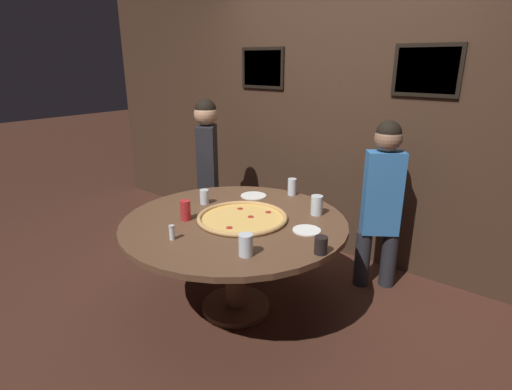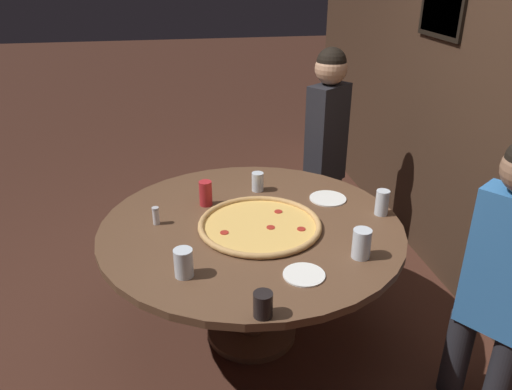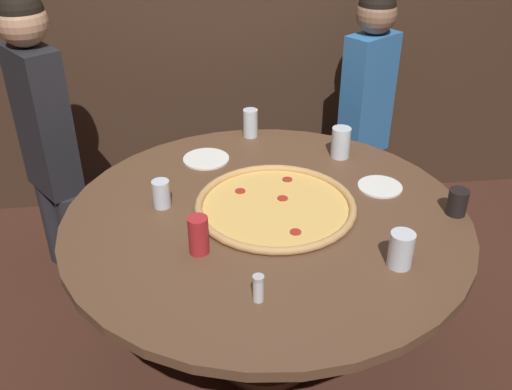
{
  "view_description": "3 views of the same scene",
  "coord_description": "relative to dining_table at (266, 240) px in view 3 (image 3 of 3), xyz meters",
  "views": [
    {
      "loc": [
        1.77,
        -1.98,
        1.82
      ],
      "look_at": [
        0.12,
        0.09,
        0.93
      ],
      "focal_mm": 28.0,
      "sensor_mm": 36.0,
      "label": 1
    },
    {
      "loc": [
        2.3,
        -0.38,
        2.02
      ],
      "look_at": [
        -0.09,
        0.04,
        0.86
      ],
      "focal_mm": 35.0,
      "sensor_mm": 36.0,
      "label": 2
    },
    {
      "loc": [
        -0.25,
        -1.88,
        1.98
      ],
      "look_at": [
        -0.03,
        0.07,
        0.79
      ],
      "focal_mm": 40.0,
      "sensor_mm": 36.0,
      "label": 3
    }
  ],
  "objects": [
    {
      "name": "drink_cup_front_edge",
      "position": [
        -0.27,
        -0.22,
        0.2
      ],
      "size": [
        0.07,
        0.07,
        0.14
      ],
      "primitive_type": "cylinder",
      "color": "#B22328",
      "rests_on": "dining_table"
    },
    {
      "name": "drink_cup_near_left",
      "position": [
        0.42,
        -0.37,
        0.19
      ],
      "size": [
        0.09,
        0.09,
        0.13
      ],
      "primitive_type": "cylinder",
      "color": "silver",
      "rests_on": "dining_table"
    },
    {
      "name": "ground_plane",
      "position": [
        0.0,
        0.0,
        -0.61
      ],
      "size": [
        24.0,
        24.0,
        0.0
      ],
      "primitive_type": "plane",
      "color": "#422319"
    },
    {
      "name": "dining_table",
      "position": [
        0.0,
        0.0,
        0.0
      ],
      "size": [
        1.61,
        1.61,
        0.74
      ],
      "color": "brown",
      "rests_on": "ground_plane"
    },
    {
      "name": "drink_cup_far_left",
      "position": [
        0.01,
        0.72,
        0.2
      ],
      "size": [
        0.07,
        0.07,
        0.14
      ],
      "primitive_type": "cylinder",
      "color": "silver",
      "rests_on": "dining_table"
    },
    {
      "name": "white_plate_beside_cup",
      "position": [
        -0.22,
        0.49,
        0.13
      ],
      "size": [
        0.21,
        0.21,
        0.01
      ],
      "primitive_type": "cylinder",
      "color": "white",
      "rests_on": "dining_table"
    },
    {
      "name": "drink_cup_by_shaker",
      "position": [
        0.75,
        -0.08,
        0.18
      ],
      "size": [
        0.08,
        0.08,
        0.11
      ],
      "primitive_type": "cylinder",
      "color": "black",
      "rests_on": "dining_table"
    },
    {
      "name": "condiment_shaker",
      "position": [
        -0.09,
        -0.5,
        0.18
      ],
      "size": [
        0.04,
        0.04,
        0.1
      ],
      "color": "silver",
      "rests_on": "dining_table"
    },
    {
      "name": "diner_side_right",
      "position": [
        -0.98,
        0.72,
        0.23
      ],
      "size": [
        0.33,
        0.38,
        1.48
      ],
      "rotation": [
        0.0,
        0.0,
        2.2
      ],
      "color": "#232328",
      "rests_on": "ground_plane"
    },
    {
      "name": "white_plate_left_side",
      "position": [
        0.51,
        0.15,
        0.13
      ],
      "size": [
        0.19,
        0.19,
        0.01
      ],
      "primitive_type": "cylinder",
      "color": "white",
      "rests_on": "dining_table"
    },
    {
      "name": "diner_far_right",
      "position": [
        0.69,
        1.0,
        0.18
      ],
      "size": [
        0.36,
        0.3,
        1.4
      ],
      "rotation": [
        0.0,
        0.0,
        -2.54
      ],
      "color": "#232328",
      "rests_on": "ground_plane"
    },
    {
      "name": "drink_cup_near_right",
      "position": [
        0.41,
        0.46,
        0.2
      ],
      "size": [
        0.09,
        0.09,
        0.14
      ],
      "primitive_type": "cylinder",
      "color": "silver",
      "rests_on": "dining_table"
    },
    {
      "name": "giant_pizza",
      "position": [
        0.04,
        0.04,
        0.14
      ],
      "size": [
        0.65,
        0.65,
        0.03
      ],
      "color": "#EAB75B",
      "rests_on": "dining_table"
    },
    {
      "name": "drink_cup_far_right",
      "position": [
        -0.41,
        0.11,
        0.18
      ],
      "size": [
        0.07,
        0.07,
        0.12
      ],
      "primitive_type": "cylinder",
      "color": "silver",
      "rests_on": "dining_table"
    }
  ]
}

